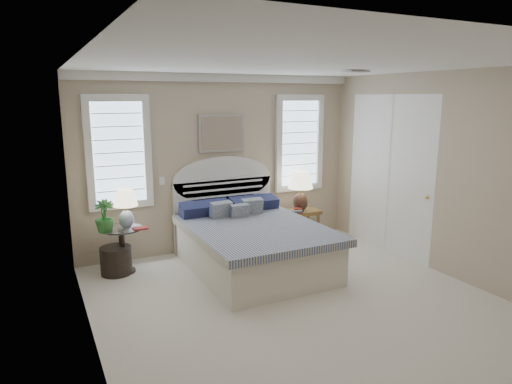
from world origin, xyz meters
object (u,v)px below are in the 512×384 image
object	(u,v)px
lamp_right	(300,187)
floor_pot	(116,260)
bed	(250,241)
lamp_left	(126,205)
nightstand_right	(303,218)
side_table_left	(122,245)

from	to	relation	value
lamp_right	floor_pot	bearing A→B (deg)	-178.48
bed	lamp_right	size ratio (longest dim) A/B	3.44
lamp_left	nightstand_right	bearing A→B (deg)	2.57
nightstand_right	lamp_right	size ratio (longest dim) A/B	0.80
bed	lamp_right	distance (m)	1.49
nightstand_right	lamp_left	bearing A→B (deg)	-177.43
bed	floor_pot	world-z (taller)	bed
floor_pot	lamp_left	xyz separation A→B (m)	(0.17, -0.01, 0.76)
nightstand_right	floor_pot	xyz separation A→B (m)	(-3.05, -0.12, -0.20)
floor_pot	lamp_right	size ratio (longest dim) A/B	0.63
bed	nightstand_right	distance (m)	1.47
lamp_left	lamp_right	distance (m)	2.80
side_table_left	nightstand_right	xyz separation A→B (m)	(2.95, 0.10, -0.00)
bed	lamp_right	bearing A→B (deg)	28.27
bed	side_table_left	distance (m)	1.75
lamp_right	nightstand_right	bearing A→B (deg)	24.46
side_table_left	lamp_right	distance (m)	2.92
floor_pot	lamp_left	bearing A→B (deg)	-4.35
bed	lamp_left	xyz separation A→B (m)	(-1.58, 0.56, 0.57)
side_table_left	nightstand_right	distance (m)	2.95
bed	floor_pot	size ratio (longest dim) A/B	5.47
bed	nightstand_right	world-z (taller)	bed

